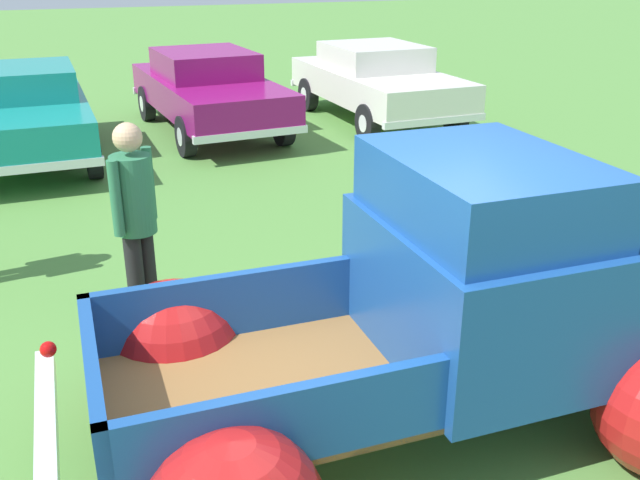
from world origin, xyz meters
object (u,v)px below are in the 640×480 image
object	(u,v)px
show_car_1	(23,110)
spectator_1	(135,214)
show_car_2	(208,88)
show_car_3	(377,80)
vintage_pickup_truck	(451,324)

from	to	relation	value
show_car_1	spectator_1	xyz separation A→B (m)	(1.08, -6.11, 0.27)
show_car_2	spectator_1	size ratio (longest dim) A/B	2.56
show_car_3	show_car_1	bearing A→B (deg)	-86.58
vintage_pickup_truck	show_car_2	world-z (taller)	vintage_pickup_truck
vintage_pickup_truck	show_car_2	size ratio (longest dim) A/B	0.99
vintage_pickup_truck	spectator_1	distance (m)	2.81
vintage_pickup_truck	show_car_3	xyz separation A→B (m)	(3.36, 8.89, 0.03)
show_car_2	show_car_1	bearing A→B (deg)	-79.52
vintage_pickup_truck	show_car_3	distance (m)	9.50
show_car_3	spectator_1	xyz separation A→B (m)	(-5.21, -6.79, 0.27)
show_car_1	show_car_2	xyz separation A→B (m)	(3.08, 0.87, -0.00)
show_car_3	spectator_1	size ratio (longest dim) A/B	2.46
show_car_1	spectator_1	size ratio (longest dim) A/B	2.42
vintage_pickup_truck	spectator_1	world-z (taller)	vintage_pickup_truck
vintage_pickup_truck	show_car_1	size ratio (longest dim) A/B	1.05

